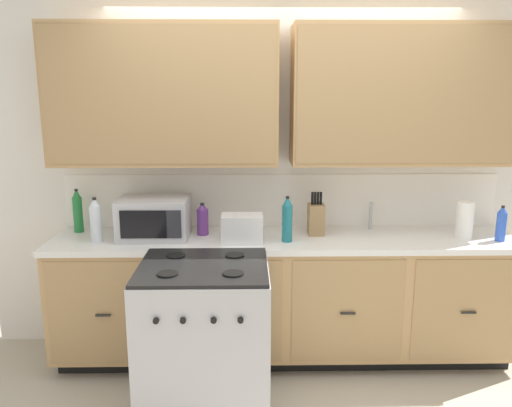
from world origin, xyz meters
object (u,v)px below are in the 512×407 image
at_px(bottle_violet, 203,219).
at_px(toaster, 242,229).
at_px(paper_towel_roll, 465,220).
at_px(bottle_clear, 96,220).
at_px(bottle_blue, 501,224).
at_px(knife_block, 316,219).
at_px(bottle_teal, 287,220).
at_px(microwave, 154,218).
at_px(bottle_green, 78,211).
at_px(stove_range, 205,339).

bearing_deg(bottle_violet, toaster, -34.39).
relative_size(paper_towel_roll, bottle_clear, 0.85).
xyz_separation_m(toaster, bottle_blue, (1.77, -0.00, 0.03)).
bearing_deg(knife_block, bottle_blue, -8.74).
height_order(paper_towel_roll, bottle_teal, bottle_teal).
xyz_separation_m(knife_block, bottle_violet, (-0.81, 0.00, -0.00)).
bearing_deg(bottle_clear, bottle_blue, -0.85).
relative_size(microwave, bottle_clear, 1.57).
height_order(bottle_green, bottle_blue, bottle_green).
distance_m(knife_block, bottle_violet, 0.81).
distance_m(toaster, bottle_teal, 0.31).
bearing_deg(bottle_green, stove_range, -39.28).
distance_m(paper_towel_roll, bottle_violet, 1.83).
bearing_deg(bottle_violet, bottle_blue, -5.44).
relative_size(bottle_clear, bottle_blue, 1.23).
height_order(microwave, bottle_clear, bottle_clear).
height_order(stove_range, toaster, toaster).
xyz_separation_m(bottle_teal, bottle_green, (-1.50, 0.27, 0.00)).
relative_size(microwave, paper_towel_roll, 1.85).
bearing_deg(bottle_clear, paper_towel_roll, 0.61).
relative_size(bottle_teal, bottle_clear, 1.03).
bearing_deg(toaster, bottle_violet, 145.61).
height_order(toaster, paper_towel_roll, paper_towel_roll).
bearing_deg(bottle_teal, toaster, -177.78).
bearing_deg(paper_towel_roll, stove_range, -161.78).
xyz_separation_m(toaster, bottle_violet, (-0.28, 0.19, 0.02)).
bearing_deg(microwave, bottle_green, 165.39).
xyz_separation_m(stove_range, bottle_blue, (1.99, 0.51, 0.57)).
bearing_deg(bottle_teal, paper_towel_roll, 2.52).
bearing_deg(paper_towel_roll, bottle_blue, -16.88).
bearing_deg(toaster, knife_block, 19.79).
relative_size(paper_towel_roll, bottle_violet, 1.13).
height_order(bottle_green, bottle_clear, bottle_green).
height_order(microwave, paper_towel_roll, microwave).
relative_size(toaster, bottle_blue, 1.13).
height_order(stove_range, microwave, microwave).
xyz_separation_m(bottle_violet, bottle_blue, (2.05, -0.20, 0.01)).
bearing_deg(bottle_clear, toaster, -2.26).
bearing_deg(toaster, bottle_teal, 2.22).
xyz_separation_m(bottle_green, bottle_clear, (0.20, -0.24, -0.01)).
distance_m(stove_range, knife_block, 1.17).
xyz_separation_m(paper_towel_roll, bottle_teal, (-1.24, -0.05, 0.02)).
distance_m(paper_towel_roll, bottle_clear, 2.54).
xyz_separation_m(stove_range, bottle_green, (-0.97, 0.80, 0.61)).
bearing_deg(bottle_blue, bottle_teal, 179.47).
height_order(toaster, knife_block, knife_block).
distance_m(stove_range, bottle_violet, 0.91).
bearing_deg(bottle_green, bottle_blue, -5.45).
distance_m(bottle_clear, bottle_blue, 2.76).
height_order(bottle_teal, bottle_violet, bottle_teal).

